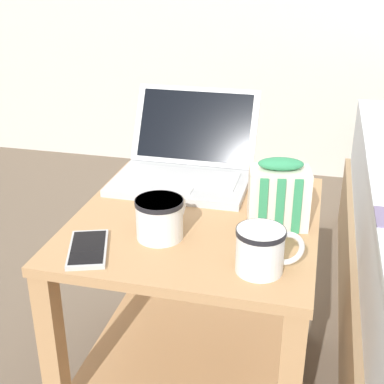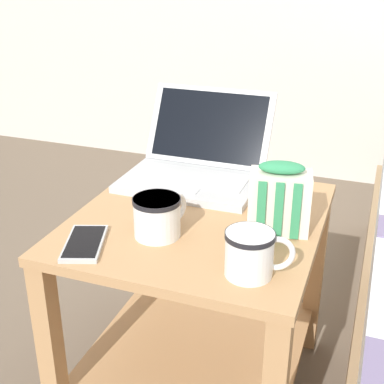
# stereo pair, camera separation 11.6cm
# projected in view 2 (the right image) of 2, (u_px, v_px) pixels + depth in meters

# --- Properties ---
(bedside_table) EXTENTS (0.55, 0.60, 0.51)m
(bedside_table) POSITION_uv_depth(u_px,v_px,m) (198.00, 282.00, 1.30)
(bedside_table) COLOR tan
(bedside_table) RESTS_ON ground_plane
(laptop) EXTENTS (0.35, 0.34, 0.21)m
(laptop) POSITION_uv_depth(u_px,v_px,m) (196.00, 163.00, 1.42)
(laptop) COLOR #B7BABC
(laptop) RESTS_ON bedside_table
(mug_front_left) EXTENTS (0.10, 0.14, 0.09)m
(mug_front_left) POSITION_uv_depth(u_px,v_px,m) (158.00, 214.00, 1.13)
(mug_front_left) COLOR white
(mug_front_left) RESTS_ON bedside_table
(mug_front_right) EXTENTS (0.13, 0.09, 0.09)m
(mug_front_right) POSITION_uv_depth(u_px,v_px,m) (251.00, 251.00, 0.99)
(mug_front_right) COLOR white
(mug_front_right) RESTS_ON bedside_table
(snack_bag) EXTENTS (0.14, 0.10, 0.16)m
(snack_bag) POSITION_uv_depth(u_px,v_px,m) (279.00, 200.00, 1.14)
(snack_bag) COLOR silver
(snack_bag) RESTS_ON bedside_table
(cell_phone) EXTENTS (0.12, 0.16, 0.01)m
(cell_phone) POSITION_uv_depth(u_px,v_px,m) (85.00, 243.00, 1.11)
(cell_phone) COLOR #B7BABC
(cell_phone) RESTS_ON bedside_table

